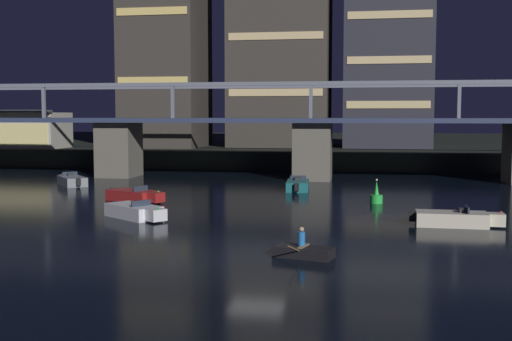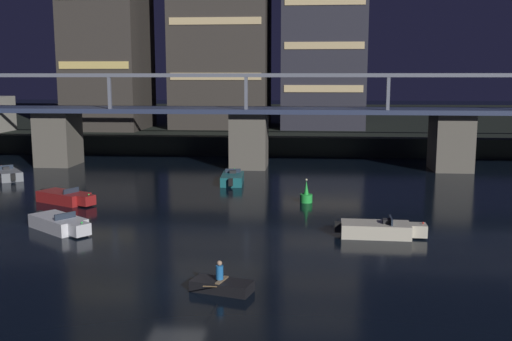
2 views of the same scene
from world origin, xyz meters
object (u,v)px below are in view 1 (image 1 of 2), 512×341
Objects in this scene: tower_central at (387,42)px; speedboat_near_right at (72,181)px; tower_west_tall at (282,14)px; speedboat_near_center at (455,219)px; speedboat_mid_left at (136,211)px; speedboat_near_left at (135,196)px; speedboat_mid_center at (298,185)px; channel_buoy at (376,197)px; dinghy_with_paddler at (303,251)px; river_bridge at (313,138)px; waterfront_pavilion at (17,130)px.

tower_central is 5.92× the size of speedboat_near_right.
tower_west_tall reaches higher than speedboat_near_center.
speedboat_mid_left is at bearing -108.88° from tower_central.
speedboat_near_center is at bearing -18.57° from speedboat_near_left.
speedboat_mid_center is at bearing 39.05° from speedboat_near_left.
speedboat_mid_center is at bearing -1.14° from speedboat_near_right.
tower_central is at bearing 71.12° from speedboat_mid_left.
channel_buoy is at bearing 115.11° from speedboat_near_center.
speedboat_near_left is 1.05× the size of speedboat_mid_left.
tower_central is at bearing 2.43° from tower_west_tall.
tower_central is 42.69m from channel_buoy.
dinghy_with_paddler is (13.84, -16.70, -0.14)m from speedboat_near_left.
river_bridge is at bearing 22.12° from speedboat_near_right.
tower_central is at bearing 71.63° from river_bridge.
waterfront_pavilion is 7.05× the size of channel_buoy.
river_bridge is 28.34m from tower_west_tall.
dinghy_with_paddler is (-5.66, -58.21, -15.44)m from tower_central.
tower_west_tall is (-5.89, 22.96, 15.52)m from river_bridge.
river_bridge is 6.87× the size of waterfront_pavilion.
speedboat_mid_left is at bearing -148.10° from channel_buoy.
tower_west_tall reaches higher than river_bridge.
speedboat_mid_center is (20.44, -0.40, 0.00)m from speedboat_near_right.
speedboat_near_left is 21.69m from dinghy_with_paddler.
dinghy_with_paddler reaches higher than speedboat_mid_left.
tower_west_tall is at bearing 99.45° from speedboat_mid_center.
speedboat_near_center is (2.13, -48.77, -15.31)m from tower_central.
waterfront_pavilion is 39.88m from speedboat_near_left.
channel_buoy is (43.55, -28.20, -3.96)m from waterfront_pavilion.
speedboat_near_left is at bearing -115.17° from tower_central.
dinghy_with_paddler is at bearing -95.56° from tower_central.
channel_buoy is (-4.19, 8.95, 0.06)m from speedboat_near_center.
tower_central reaches higher than speedboat_near_center.
waterfront_pavilion reaches higher than speedboat_near_left.
speedboat_near_left is 0.95× the size of speedboat_near_center.
tower_west_tall reaches higher than speedboat_mid_left.
speedboat_mid_center is 9.69m from channel_buoy.
river_bridge is 3.12× the size of tower_central.
channel_buoy is at bearing -49.20° from speedboat_mid_center.
speedboat_mid_center is (8.35, 16.48, 0.00)m from speedboat_mid_left.
waterfront_pavilion is at bearing 127.71° from speedboat_mid_left.
speedboat_near_right is 20.44m from speedboat_mid_center.
speedboat_mid_left is 1.67× the size of dinghy_with_paddler.
river_bridge is 2.44× the size of tower_west_tall.
waterfront_pavilion reaches higher than speedboat_near_center.
speedboat_mid_left is (-16.75, -48.97, -15.31)m from tower_central.
speedboat_near_left is (-5.80, -40.92, -19.14)m from tower_west_tall.
tower_west_tall is at bearing 106.53° from channel_buoy.
speedboat_mid_left is 14.43m from dinghy_with_paddler.
speedboat_near_right is (-9.32, 9.42, 0.00)m from speedboat_near_left.
tower_central is 2.21× the size of waterfront_pavilion.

